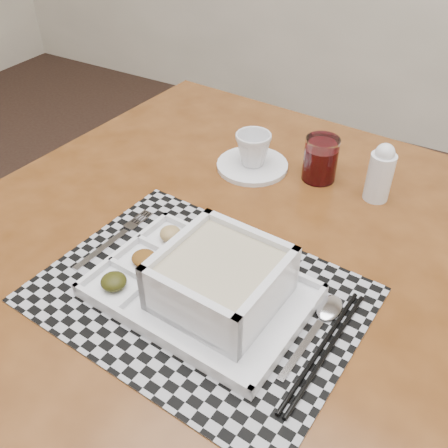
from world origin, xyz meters
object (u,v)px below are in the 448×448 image
(dining_table, at_px, (237,279))
(cup, at_px, (253,149))
(juice_glass, at_px, (320,161))
(serving_tray, at_px, (213,284))
(creamer_bottle, at_px, (380,173))

(dining_table, bearing_deg, cup, 112.30)
(juice_glass, bearing_deg, dining_table, -98.16)
(dining_table, height_order, cup, cup)
(serving_tray, relative_size, juice_glass, 3.68)
(dining_table, relative_size, cup, 14.84)
(creamer_bottle, bearing_deg, cup, -174.95)
(cup, relative_size, creamer_bottle, 0.63)
(dining_table, xyz_separation_m, cup, (-0.10, 0.24, 0.12))
(juice_glass, bearing_deg, creamer_bottle, -4.17)
(juice_glass, bearing_deg, cup, -166.90)
(dining_table, distance_m, serving_tray, 0.18)
(dining_table, distance_m, cup, 0.28)
(juice_glass, distance_m, creamer_bottle, 0.12)
(cup, xyz_separation_m, juice_glass, (0.14, 0.03, -0.00))
(serving_tray, xyz_separation_m, juice_glass, (0.01, 0.40, 0.01))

